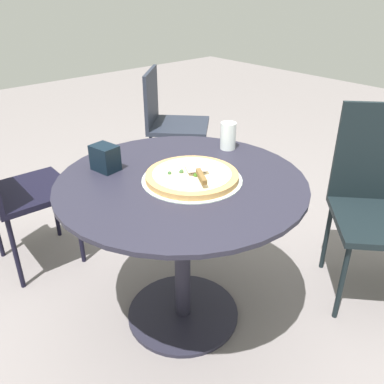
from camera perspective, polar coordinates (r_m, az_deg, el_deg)
The scene contains 9 objects.
ground_plane at distance 2.00m, azimuth -1.25°, elevation -16.71°, with size 10.00×10.00×0.00m, color slate.
patio_table at distance 1.68m, azimuth -1.43°, elevation -3.84°, with size 0.98×0.98×0.71m.
pizza_on_tray at distance 1.58m, azimuth -0.01°, elevation 2.19°, with size 0.39×0.39×0.05m.
pizza_server at distance 1.53m, azimuth 0.98°, elevation 2.93°, with size 0.15×0.21×0.02m.
drinking_cup at distance 1.87m, azimuth 5.10°, elevation 7.87°, with size 0.07×0.07×0.12m, color white.
napkin_dispenser at distance 1.69m, azimuth -12.12°, elevation 4.71°, with size 0.11×0.08×0.10m, color black.
patio_chair_near at distance 2.08m, azimuth 25.10°, elevation -0.34°, with size 0.61×0.61×0.92m.
patio_chair_far at distance 2.21m, azimuth -24.01°, elevation 1.02°, with size 0.41×0.41×0.85m.
patio_chair_corner at distance 2.99m, azimuth -3.28°, elevation 10.30°, with size 0.59×0.59×0.84m.
Camera 1 is at (0.91, 1.09, 1.41)m, focal length 37.96 mm.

